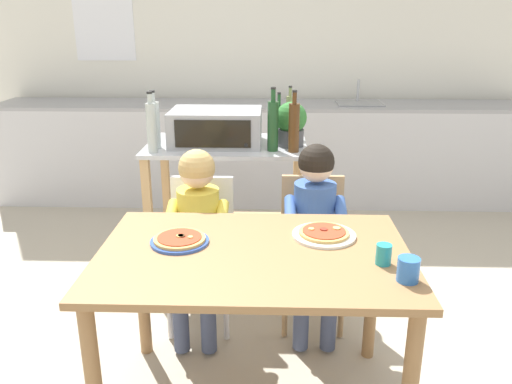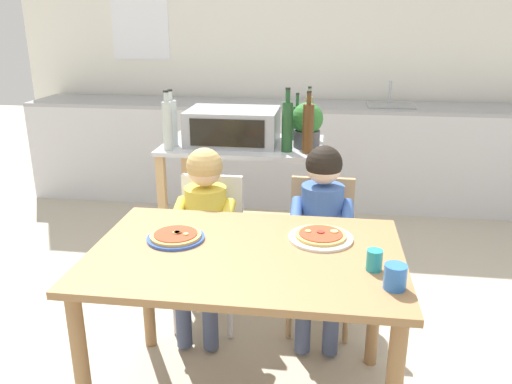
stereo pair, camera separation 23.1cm
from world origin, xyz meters
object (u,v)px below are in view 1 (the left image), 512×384
at_px(dining_chair_left, 201,241).
at_px(pizza_plate_blue_rimmed, 180,240).
at_px(dining_chair_right, 312,240).
at_px(drinking_cup_blue, 408,269).
at_px(bottle_squat_spirits, 152,127).
at_px(bottle_slim_sauce, 273,125).
at_px(bottle_dark_olive_oil, 294,127).
at_px(bottle_brown_beer, 279,121).
at_px(dining_table, 254,275).
at_px(child_in_yellow_shirt, 197,222).
at_px(potted_herb_plant, 291,123).
at_px(kitchen_island_cart, 228,188).
at_px(drinking_cup_teal, 384,254).
at_px(bottle_tall_green_wine, 290,116).
at_px(child_in_blue_striped_shirt, 315,218).
at_px(toaster_oven, 216,127).
at_px(pizza_plate_white, 324,234).
at_px(bottle_clear_vinegar, 154,124).

xyz_separation_m(dining_chair_left, pizza_plate_blue_rimmed, (0.00, -0.61, 0.28)).
xyz_separation_m(dining_chair_right, drinking_cup_blue, (0.26, -0.95, 0.31)).
relative_size(bottle_squat_spirits, bottle_slim_sauce, 0.95).
xyz_separation_m(bottle_dark_olive_oil, pizza_plate_blue_rimmed, (-0.51, -1.00, -0.28)).
bearing_deg(bottle_dark_olive_oil, pizza_plate_blue_rimmed, -116.83).
xyz_separation_m(bottle_brown_beer, pizza_plate_blue_rimmed, (-0.42, -1.33, -0.24)).
xyz_separation_m(dining_table, child_in_yellow_shirt, (-0.31, 0.56, 0.00)).
xyz_separation_m(bottle_dark_olive_oil, potted_herb_plant, (-0.01, 0.15, -0.01)).
height_order(kitchen_island_cart, pizza_plate_blue_rimmed, kitchen_island_cart).
bearing_deg(drinking_cup_teal, bottle_tall_green_wine, 101.25).
relative_size(bottle_dark_olive_oil, child_in_blue_striped_shirt, 0.36).
distance_m(kitchen_island_cart, toaster_oven, 0.41).
xyz_separation_m(bottle_brown_beer, bottle_squat_spirits, (-0.74, -0.37, 0.04)).
distance_m(dining_chair_right, drinking_cup_blue, 1.03).
distance_m(bottle_tall_green_wine, child_in_blue_striped_shirt, 0.96).
distance_m(child_in_yellow_shirt, pizza_plate_blue_rimmed, 0.50).
height_order(bottle_slim_sauce, drinking_cup_blue, bottle_slim_sauce).
xyz_separation_m(bottle_squat_spirits, drinking_cup_teal, (1.13, -1.13, -0.25)).
xyz_separation_m(toaster_oven, bottle_slim_sauce, (0.35, -0.16, 0.05)).
distance_m(kitchen_island_cart, bottle_dark_olive_oil, 0.63).
relative_size(potted_herb_plant, child_in_blue_striped_shirt, 0.27).
relative_size(bottle_slim_sauce, pizza_plate_blue_rimmed, 1.53).
distance_m(pizza_plate_white, drinking_cup_blue, 0.47).
bearing_deg(bottle_brown_beer, dining_table, -94.56).
bearing_deg(pizza_plate_blue_rimmed, bottle_brown_beer, 72.37).
bearing_deg(dining_chair_left, drinking_cup_blue, -46.25).
xyz_separation_m(bottle_slim_sauce, dining_table, (-0.07, -1.10, -0.40)).
xyz_separation_m(drinking_cup_blue, drinking_cup_teal, (-0.06, 0.13, -0.00)).
bearing_deg(dining_chair_left, dining_chair_right, 3.63).
xyz_separation_m(bottle_clear_vinegar, pizza_plate_blue_rimmed, (0.33, -1.07, -0.27)).
relative_size(bottle_tall_green_wine, child_in_yellow_shirt, 0.34).
relative_size(pizza_plate_white, drinking_cup_teal, 3.39).
distance_m(bottle_dark_olive_oil, pizza_plate_white, 0.96).
relative_size(potted_herb_plant, drinking_cup_blue, 3.03).
height_order(pizza_plate_white, drinking_cup_blue, drinking_cup_blue).
bearing_deg(drinking_cup_teal, pizza_plate_white, 128.37).
distance_m(bottle_brown_beer, child_in_blue_striped_shirt, 0.90).
bearing_deg(dining_table, bottle_brown_beer, 85.44).
bearing_deg(dining_chair_right, bottle_clear_vinegar, 155.58).
bearing_deg(drinking_cup_blue, dining_chair_left, 133.75).
relative_size(bottle_tall_green_wine, bottle_slim_sauce, 0.89).
bearing_deg(dining_table, dining_chair_right, 67.61).
bearing_deg(bottle_slim_sauce, kitchen_island_cart, 149.85).
bearing_deg(kitchen_island_cart, child_in_blue_striped_shirt, -52.52).
bearing_deg(bottle_clear_vinegar, bottle_brown_beer, 19.04).
bearing_deg(pizza_plate_blue_rimmed, bottle_tall_green_wine, 70.59).
bearing_deg(bottle_brown_beer, pizza_plate_blue_rimmed, -107.63).
xyz_separation_m(bottle_brown_beer, dining_chair_left, (-0.42, -0.72, -0.53)).
height_order(dining_chair_left, child_in_blue_striped_shirt, child_in_blue_striped_shirt).
bearing_deg(bottle_tall_green_wine, child_in_yellow_shirt, -118.33).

